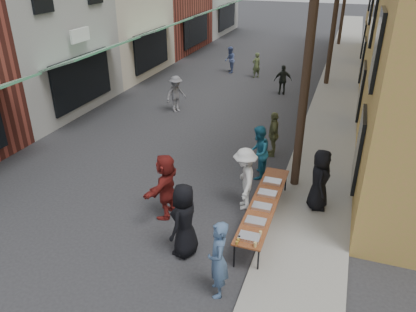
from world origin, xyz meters
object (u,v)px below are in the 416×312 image
Objects in this scene: catering_tray_sausage at (249,237)px; utility_pole_near at (310,45)px; utility_pole_mid at (337,2)px; guest_front_c at (258,153)px; serving_table at (264,203)px; guest_front_a at (184,220)px; server at (320,180)px.

utility_pole_near is at bearing 83.01° from catering_tray_sausage.
utility_pole_mid is at bearing 90.00° from utility_pole_near.
utility_pole_near is 3.82m from guest_front_c.
serving_table is 2.73m from guest_front_c.
catering_tray_sausage is (-0.00, -1.65, 0.08)m from serving_table.
utility_pole_near is 18.00× the size of catering_tray_sausage.
guest_front_a is at bearing -12.41° from guest_front_c.
guest_front_a reaches higher than guest_front_c.
serving_table is at bearing 90.00° from catering_tray_sausage.
server is at bearing -55.44° from utility_pole_near.
utility_pole_mid is 16.51m from catering_tray_sausage.
utility_pole_mid is 13.65m from server.
catering_tray_sausage is at bearing -96.99° from utility_pole_near.
serving_table is at bearing -91.98° from utility_pole_mid.
catering_tray_sausage is 0.27× the size of server.
utility_pole_near reaches higher than serving_table.
utility_pole_near is 4.64× the size of guest_front_a.
utility_pole_mid is 14.92m from serving_table.
guest_front_c is at bearing 177.40° from guest_front_a.
utility_pole_mid is 2.25× the size of serving_table.
utility_pole_mid reaches higher than server.
guest_front_c is (-1.28, -11.82, -3.59)m from utility_pole_mid.
guest_front_c reaches higher than serving_table.
serving_table is 1.65m from catering_tray_sausage.
guest_front_a is (-1.59, -0.12, 0.18)m from catering_tray_sausage.
utility_pole_near is 5.54m from catering_tray_sausage.
guest_front_a is (-2.09, -4.20, -3.53)m from utility_pole_near.
utility_pole_mid is at bearing -3.41° from server.
catering_tray_sausage is (-0.50, -16.08, -3.71)m from utility_pole_mid.
serving_table is (-0.50, -2.43, -3.79)m from utility_pole_near.
server reaches higher than catering_tray_sausage.
utility_pole_mid is 4.95× the size of guest_front_c.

